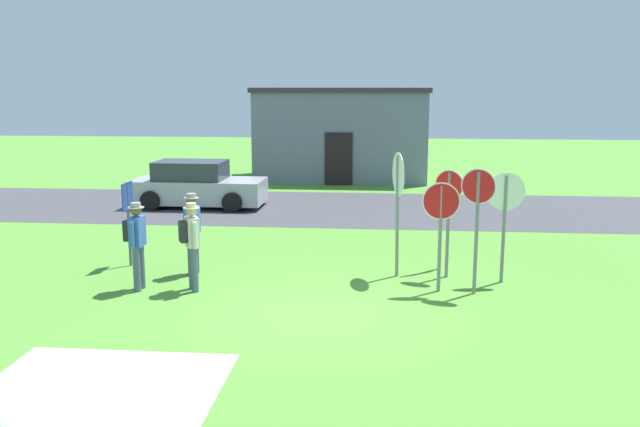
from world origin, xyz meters
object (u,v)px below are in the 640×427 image
(stop_sign_tallest, at_px, (477,210))
(person_with_sunhat, at_px, (191,240))
(stop_sign_far_back, at_px, (505,208))
(info_panel_leftmost, at_px, (128,209))
(stop_sign_low_front, at_px, (449,206))
(stop_sign_rear_left, at_px, (441,210))
(parked_car_on_street, at_px, (197,186))
(stop_sign_nearest, at_px, (398,190))
(person_in_teal, at_px, (136,240))
(person_in_dark_shirt, at_px, (192,229))
(stop_sign_rear_right, at_px, (441,218))

(stop_sign_tallest, relative_size, person_with_sunhat, 1.40)
(stop_sign_far_back, bearing_deg, info_panel_leftmost, 176.13)
(stop_sign_low_front, bearing_deg, stop_sign_rear_left, 99.37)
(parked_car_on_street, relative_size, person_with_sunhat, 2.49)
(stop_sign_nearest, xyz_separation_m, info_panel_leftmost, (-5.88, 0.30, -0.53))
(person_with_sunhat, bearing_deg, stop_sign_nearest, 19.16)
(stop_sign_nearest, relative_size, stop_sign_tallest, 1.08)
(parked_car_on_street, relative_size, info_panel_leftmost, 2.32)
(stop_sign_far_back, distance_m, info_panel_leftmost, 8.03)
(stop_sign_low_front, bearing_deg, person_with_sunhat, -164.20)
(stop_sign_low_front, bearing_deg, person_in_teal, -166.43)
(person_in_dark_shirt, bearing_deg, stop_sign_rear_left, 9.70)
(stop_sign_rear_right, distance_m, stop_sign_rear_left, 1.64)
(parked_car_on_street, height_order, stop_sign_rear_right, stop_sign_rear_right)
(parked_car_on_street, distance_m, info_panel_leftmost, 7.48)
(parked_car_on_street, bearing_deg, stop_sign_far_back, -43.09)
(stop_sign_rear_left, xyz_separation_m, info_panel_leftmost, (-6.82, -0.36, -0.02))
(person_in_dark_shirt, bearing_deg, person_with_sunhat, -75.11)
(stop_sign_nearest, distance_m, person_with_sunhat, 4.30)
(stop_sign_far_back, relative_size, info_panel_leftmost, 1.21)
(stop_sign_far_back, bearing_deg, person_with_sunhat, -169.42)
(stop_sign_tallest, bearing_deg, stop_sign_far_back, 52.11)
(stop_sign_nearest, xyz_separation_m, stop_sign_far_back, (2.13, -0.24, -0.28))
(stop_sign_nearest, relative_size, person_with_sunhat, 1.51)
(stop_sign_rear_right, distance_m, stop_sign_low_front, 1.04)
(stop_sign_rear_right, distance_m, stop_sign_tallest, 0.70)
(stop_sign_tallest, bearing_deg, parked_car_on_street, 131.77)
(stop_sign_far_back, xyz_separation_m, info_panel_leftmost, (-8.00, 0.54, -0.25))
(parked_car_on_street, xyz_separation_m, info_panel_leftmost, (0.53, -7.44, 0.60))
(stop_sign_tallest, distance_m, person_with_sunhat, 5.50)
(person_in_dark_shirt, bearing_deg, stop_sign_rear_right, -8.17)
(person_in_teal, bearing_deg, info_panel_leftmost, 115.20)
(parked_car_on_street, xyz_separation_m, person_with_sunhat, (2.42, -9.12, 0.32))
(parked_car_on_street, xyz_separation_m, person_in_teal, (1.34, -9.17, 0.32))
(stop_sign_rear_right, height_order, person_with_sunhat, stop_sign_rear_right)
(stop_sign_rear_right, distance_m, info_panel_leftmost, 6.80)
(stop_sign_rear_left, bearing_deg, parked_car_on_street, 136.05)
(parked_car_on_street, relative_size, stop_sign_rear_right, 2.02)
(stop_sign_nearest, distance_m, stop_sign_far_back, 2.16)
(stop_sign_tallest, bearing_deg, person_with_sunhat, -176.83)
(person_in_dark_shirt, distance_m, person_with_sunhat, 1.19)
(stop_sign_rear_right, bearing_deg, stop_sign_nearest, 129.55)
(parked_car_on_street, distance_m, person_with_sunhat, 9.44)
(stop_sign_nearest, relative_size, person_in_dark_shirt, 1.51)
(stop_sign_rear_left, height_order, stop_sign_far_back, stop_sign_far_back)
(stop_sign_rear_left, bearing_deg, stop_sign_rear_right, -94.92)
(stop_sign_nearest, xyz_separation_m, stop_sign_tallest, (1.47, -1.08, -0.19))
(person_in_teal, xyz_separation_m, person_in_dark_shirt, (0.77, 1.20, -0.03))
(stop_sign_tallest, relative_size, stop_sign_rear_left, 1.26)
(person_in_dark_shirt, bearing_deg, person_in_teal, -122.74)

